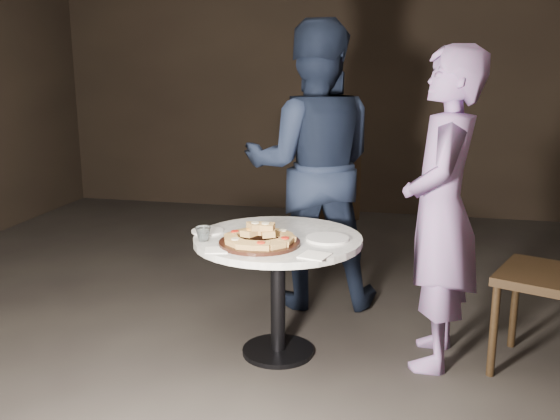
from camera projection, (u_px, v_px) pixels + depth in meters
name	position (u px, v px, depth m)	size (l,w,h in m)	color
floor	(258.00, 361.00, 3.29)	(7.00, 7.00, 0.00)	black
table	(278.00, 259.00, 3.26)	(1.11, 1.11, 0.66)	black
serving_board	(260.00, 243.00, 3.09)	(0.41, 0.41, 0.02)	black
focaccia_pile	(260.00, 235.00, 3.09)	(0.37, 0.36, 0.10)	#B08244
plate_left	(207.00, 231.00, 3.32)	(0.17, 0.17, 0.01)	white
plate_right	(327.00, 239.00, 3.17)	(0.22, 0.22, 0.01)	white
water_glass	(203.00, 234.00, 3.15)	(0.08, 0.08, 0.07)	silver
napkin_near	(216.00, 250.00, 2.99)	(0.11, 0.11, 0.01)	white
napkin_far	(315.00, 256.00, 2.90)	(0.13, 0.13, 0.01)	white
chair_far	(326.00, 203.00, 4.49)	(0.54, 0.55, 0.95)	black
diner_navy	(312.00, 166.00, 3.93)	(0.87, 0.68, 1.80)	black
diner_teal	(441.00, 211.00, 3.12)	(0.59, 0.39, 1.63)	slate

